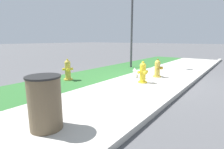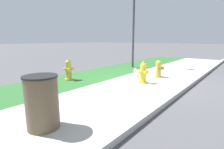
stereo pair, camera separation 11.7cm
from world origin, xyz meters
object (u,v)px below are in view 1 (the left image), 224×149
object	(u,v)px
fire_hydrant_across_street	(157,69)
street_lamp	(132,8)
trash_bin	(45,103)
fire_hydrant_mid_block	(68,70)
fire_hydrant_at_driveway	(143,73)
small_white_dog	(138,72)

from	to	relation	value
fire_hydrant_across_street	street_lamp	world-z (taller)	street_lamp
fire_hydrant_across_street	street_lamp	size ratio (longest dim) A/B	0.16
street_lamp	trash_bin	world-z (taller)	street_lamp
fire_hydrant_across_street	fire_hydrant_mid_block	bearing A→B (deg)	-75.16
fire_hydrant_mid_block	fire_hydrant_across_street	bearing A→B (deg)	168.97
fire_hydrant_mid_block	trash_bin	world-z (taller)	trash_bin
fire_hydrant_mid_block	fire_hydrant_across_street	distance (m)	3.49
fire_hydrant_at_driveway	street_lamp	distance (m)	4.44
small_white_dog	fire_hydrant_at_driveway	bearing A→B (deg)	128.01
fire_hydrant_mid_block	fire_hydrant_across_street	world-z (taller)	fire_hydrant_mid_block
street_lamp	fire_hydrant_across_street	bearing A→B (deg)	-126.18
fire_hydrant_mid_block	small_white_dog	bearing A→B (deg)	166.53
small_white_dog	trash_bin	distance (m)	4.44
fire_hydrant_mid_block	fire_hydrant_across_street	size ratio (longest dim) A/B	1.08
fire_hydrant_at_driveway	street_lamp	world-z (taller)	street_lamp
fire_hydrant_across_street	small_white_dog	distance (m)	0.84
fire_hydrant_mid_block	trash_bin	distance (m)	3.66
fire_hydrant_across_street	trash_bin	xyz separation A→B (m)	(-5.06, -0.16, 0.11)
fire_hydrant_at_driveway	trash_bin	xyz separation A→B (m)	(-3.85, -0.19, 0.10)
trash_bin	street_lamp	bearing A→B (deg)	19.43
fire_hydrant_mid_block	fire_hydrant_across_street	xyz separation A→B (m)	(2.49, -2.44, -0.03)
fire_hydrant_across_street	street_lamp	bearing A→B (deg)	-156.91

